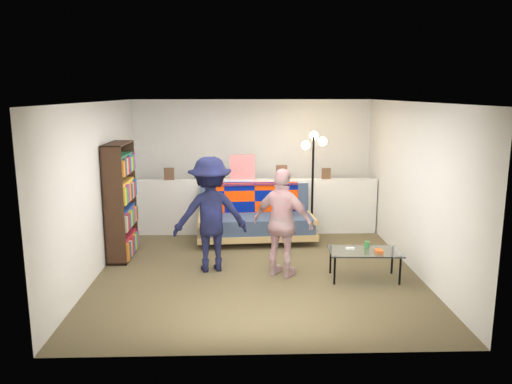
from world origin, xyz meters
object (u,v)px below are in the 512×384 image
(bookshelf, at_px, (121,205))
(floor_lamp, at_px, (313,164))
(futon_sofa, at_px, (257,218))
(person_right, at_px, (283,223))
(coffee_table, at_px, (365,252))
(person_left, at_px, (210,214))

(bookshelf, bearing_deg, floor_lamp, 16.24)
(futon_sofa, height_order, person_right, person_right)
(floor_lamp, height_order, person_right, floor_lamp)
(floor_lamp, bearing_deg, coffee_table, -77.18)
(coffee_table, bearing_deg, bookshelf, 163.18)
(bookshelf, distance_m, floor_lamp, 3.27)
(futon_sofa, xyz_separation_m, coffee_table, (1.42, -1.86, -0.02))
(coffee_table, relative_size, person_left, 0.60)
(futon_sofa, relative_size, coffee_table, 2.07)
(coffee_table, height_order, person_right, person_right)
(coffee_table, bearing_deg, futon_sofa, 127.41)
(bookshelf, xyz_separation_m, floor_lamp, (3.10, 0.90, 0.50))
(coffee_table, distance_m, person_right, 1.19)
(futon_sofa, xyz_separation_m, person_right, (0.30, -1.70, 0.36))
(bookshelf, relative_size, floor_lamp, 0.95)
(person_right, bearing_deg, floor_lamp, -79.87)
(coffee_table, bearing_deg, person_left, 168.29)
(person_left, height_order, person_right, person_left)
(coffee_table, bearing_deg, floor_lamp, 102.82)
(coffee_table, relative_size, person_right, 0.65)
(bookshelf, height_order, person_left, bookshelf)
(futon_sofa, relative_size, person_right, 1.35)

